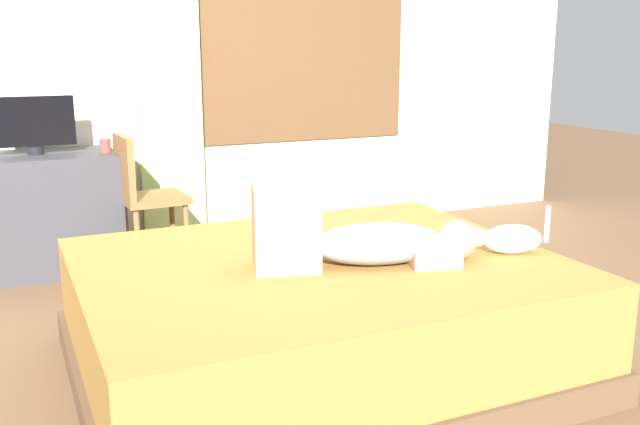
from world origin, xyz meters
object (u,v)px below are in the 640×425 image
(bed, at_px, (318,316))
(chair_by_desk, at_px, (142,192))
(person_lying, at_px, (355,238))
(desk, at_px, (44,213))
(tv_monitor, at_px, (33,124))
(cat, at_px, (508,239))
(cup, at_px, (105,146))

(bed, height_order, chair_by_desk, chair_by_desk)
(person_lying, relative_size, desk, 1.04)
(desk, bearing_deg, tv_monitor, 180.00)
(bed, xyz_separation_m, cat, (0.78, -0.27, 0.32))
(person_lying, distance_m, desk, 2.39)
(bed, bearing_deg, cup, 107.15)
(cat, distance_m, desk, 2.86)
(bed, relative_size, chair_by_desk, 2.34)
(cat, relative_size, desk, 0.38)
(tv_monitor, bearing_deg, person_lying, -62.79)
(tv_monitor, bearing_deg, cup, -13.34)
(person_lying, distance_m, chair_by_desk, 1.92)
(person_lying, xyz_separation_m, cat, (0.67, -0.14, -0.05))
(cat, bearing_deg, cup, 122.25)
(bed, height_order, person_lying, person_lying)
(cat, xyz_separation_m, tv_monitor, (-1.76, 2.26, 0.35))
(desk, bearing_deg, person_lying, -63.09)
(desk, distance_m, cup, 0.57)
(person_lying, relative_size, cup, 10.97)
(cup, bearing_deg, bed, -72.85)
(desk, height_order, chair_by_desk, chair_by_desk)
(tv_monitor, distance_m, cup, 0.43)
(tv_monitor, height_order, chair_by_desk, tv_monitor)
(tv_monitor, relative_size, chair_by_desk, 0.56)
(cat, height_order, tv_monitor, tv_monitor)
(bed, height_order, tv_monitor, tv_monitor)
(desk, relative_size, tv_monitor, 1.87)
(tv_monitor, height_order, cup, tv_monitor)
(tv_monitor, bearing_deg, chair_by_desk, -25.38)
(tv_monitor, bearing_deg, desk, -0.00)
(chair_by_desk, bearing_deg, cup, 134.67)
(desk, distance_m, chair_by_desk, 0.64)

